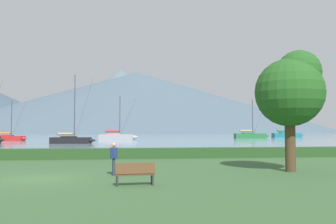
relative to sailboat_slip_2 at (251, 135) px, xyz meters
name	(u,v)px	position (x,y,z in m)	size (l,w,h in m)	color
ground_plane	(39,179)	(-36.15, -69.87, -0.75)	(1000.00, 1000.00, 0.00)	#385B33
harbor_water	(116,135)	(-36.15, 67.13, -0.75)	(320.00, 246.00, 0.00)	gray
hedge_line	(73,154)	(-36.15, -58.87, -0.34)	(80.00, 1.20, 0.82)	#284C23
sailboat_slip_2	(251,135)	(0.00, 0.00, 0.00)	(9.28, 3.24, 10.07)	#236B38
sailboat_slip_3	(9,138)	(-55.63, -12.24, -0.17)	(7.25, 3.28, 8.26)	red
sailboat_slip_6	(117,136)	(-33.87, -7.54, -0.02)	(9.08, 4.18, 9.80)	#9E9EA3
sailboat_slip_7	(287,135)	(13.77, 8.09, 0.03)	(9.21, 3.18, 14.17)	#19707A
sailboat_slip_8	(72,140)	(-40.87, -28.07, -0.12)	(7.52, 2.92, 11.32)	black
park_bench_near_path	(135,173)	(-31.73, -72.39, -0.22)	(1.66, 0.61, 0.95)	brown
person_seated_viewer	(114,156)	(-32.71, -69.04, 0.22)	(0.36, 0.57, 1.65)	#2D3347
park_tree	(291,89)	(-22.98, -68.63, 3.82)	(3.78, 3.78, 6.74)	#4C3823
distant_hill_west_ridge	(137,102)	(-21.43, 244.17, 27.50)	(352.61, 352.61, 56.50)	#4C6070
distant_hill_east_ridge	(121,101)	(-36.79, 267.76, 30.49)	(186.81, 186.81, 62.49)	slate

